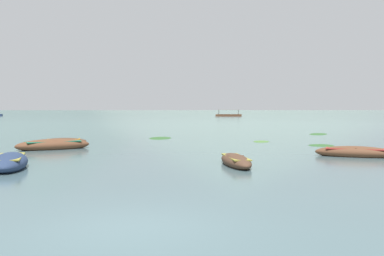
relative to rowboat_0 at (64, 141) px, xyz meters
name	(u,v)px	position (x,y,z in m)	size (l,w,h in m)	color
ground_plane	(160,110)	(6.35, 1477.86, -0.16)	(6000.00, 6000.00, 0.00)	#476066
mountain_1	(40,63)	(-679.04, 2455.05, 262.92)	(1761.59, 1761.59, 526.15)	#4C5B56
mountain_2	(239,68)	(421.68, 2213.69, 222.64)	(1806.26, 1806.26, 445.61)	slate
rowboat_0	(64,141)	(0.00, 0.00, 0.00)	(3.31, 1.50, 0.51)	#4C3323
rowboat_1	(355,152)	(17.05, -9.65, 0.05)	(4.21, 2.75, 0.68)	brown
rowboat_3	(10,162)	(0.64, -12.76, 0.08)	(2.31, 4.39, 0.79)	navy
rowboat_4	(53,145)	(0.33, -4.31, 0.09)	(4.68, 3.35, 0.79)	brown
rowboat_5	(236,161)	(10.24, -12.58, 0.03)	(1.23, 3.88, 0.61)	#4C3323
ferry_0	(229,115)	(30.06, 112.49, 0.29)	(9.25, 4.98, 2.54)	brown
weed_patch_0	(160,138)	(6.92, 5.04, -0.16)	(3.25, 1.82, 0.14)	#2D5628
weed_patch_2	(321,146)	(17.79, -3.03, -0.16)	(1.69, 1.78, 0.14)	#2D5628
weed_patch_4	(318,134)	(22.41, 9.68, -0.16)	(3.39, 1.63, 0.14)	#2D5628
weed_patch_5	(261,142)	(14.55, 0.62, -0.16)	(1.56, 1.20, 0.14)	#477033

